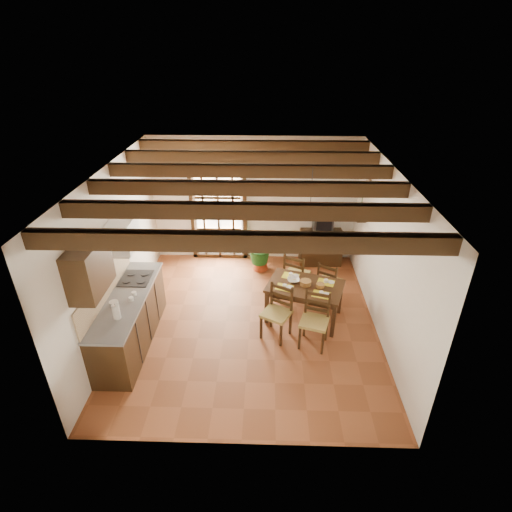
{
  "coord_description": "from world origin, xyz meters",
  "views": [
    {
      "loc": [
        0.29,
        -5.8,
        4.55
      ],
      "look_at": [
        0.1,
        0.4,
        1.15
      ],
      "focal_mm": 28.0,
      "sensor_mm": 36.0,
      "label": 1
    }
  ],
  "objects_px": {
    "chair_near_right": "(314,330)",
    "chair_far_left": "(296,282)",
    "chair_near_left": "(276,322)",
    "crt_tv": "(323,224)",
    "dining_table": "(305,289)",
    "pendant_lamp": "(310,211)",
    "chair_far_right": "(328,289)",
    "sideboard": "(321,247)",
    "kitchen_counter": "(130,319)",
    "potted_plant": "(261,247)"
  },
  "relations": [
    {
      "from": "chair_near_left",
      "to": "crt_tv",
      "type": "distance_m",
      "value": 2.87
    },
    {
      "from": "chair_far_right",
      "to": "pendant_lamp",
      "type": "bearing_deg",
      "value": 70.95
    },
    {
      "from": "sideboard",
      "to": "potted_plant",
      "type": "xyz_separation_m",
      "value": [
        -1.35,
        -0.34,
        0.17
      ]
    },
    {
      "from": "chair_far_right",
      "to": "pendant_lamp",
      "type": "relative_size",
      "value": 1.05
    },
    {
      "from": "kitchen_counter",
      "to": "potted_plant",
      "type": "xyz_separation_m",
      "value": [
        2.11,
        2.49,
        0.1
      ]
    },
    {
      "from": "chair_far_right",
      "to": "crt_tv",
      "type": "height_order",
      "value": "crt_tv"
    },
    {
      "from": "chair_near_left",
      "to": "crt_tv",
      "type": "relative_size",
      "value": 2.27
    },
    {
      "from": "chair_near_right",
      "to": "pendant_lamp",
      "type": "xyz_separation_m",
      "value": [
        -0.11,
        0.83,
        1.78
      ]
    },
    {
      "from": "crt_tv",
      "to": "potted_plant",
      "type": "bearing_deg",
      "value": -167.64
    },
    {
      "from": "sideboard",
      "to": "dining_table",
      "type": "bearing_deg",
      "value": -106.88
    },
    {
      "from": "chair_near_right",
      "to": "crt_tv",
      "type": "bearing_deg",
      "value": 98.37
    },
    {
      "from": "chair_far_right",
      "to": "crt_tv",
      "type": "relative_size",
      "value": 2.1
    },
    {
      "from": "crt_tv",
      "to": "chair_near_left",
      "type": "bearing_deg",
      "value": -113.24
    },
    {
      "from": "chair_near_left",
      "to": "sideboard",
      "type": "height_order",
      "value": "chair_near_left"
    },
    {
      "from": "chair_near_right",
      "to": "pendant_lamp",
      "type": "bearing_deg",
      "value": 114.12
    },
    {
      "from": "dining_table",
      "to": "crt_tv",
      "type": "relative_size",
      "value": 3.54
    },
    {
      "from": "chair_near_right",
      "to": "potted_plant",
      "type": "height_order",
      "value": "potted_plant"
    },
    {
      "from": "dining_table",
      "to": "chair_far_left",
      "type": "xyz_separation_m",
      "value": [
        -0.11,
        0.73,
        -0.32
      ]
    },
    {
      "from": "chair_near_left",
      "to": "chair_near_right",
      "type": "height_order",
      "value": "chair_near_right"
    },
    {
      "from": "dining_table",
      "to": "chair_far_left",
      "type": "relative_size",
      "value": 1.56
    },
    {
      "from": "chair_near_right",
      "to": "sideboard",
      "type": "bearing_deg",
      "value": 98.39
    },
    {
      "from": "kitchen_counter",
      "to": "chair_near_right",
      "type": "height_order",
      "value": "kitchen_counter"
    },
    {
      "from": "dining_table",
      "to": "chair_far_left",
      "type": "bearing_deg",
      "value": 116.25
    },
    {
      "from": "dining_table",
      "to": "chair_far_right",
      "type": "xyz_separation_m",
      "value": [
        0.51,
        0.53,
        -0.34
      ]
    },
    {
      "from": "kitchen_counter",
      "to": "chair_far_right",
      "type": "relative_size",
      "value": 2.54
    },
    {
      "from": "sideboard",
      "to": "crt_tv",
      "type": "xyz_separation_m",
      "value": [
        0.0,
        -0.01,
        0.59
      ]
    },
    {
      "from": "chair_near_left",
      "to": "sideboard",
      "type": "distance_m",
      "value": 2.79
    },
    {
      "from": "chair_near_right",
      "to": "crt_tv",
      "type": "relative_size",
      "value": 2.27
    },
    {
      "from": "kitchen_counter",
      "to": "sideboard",
      "type": "distance_m",
      "value": 4.47
    },
    {
      "from": "crt_tv",
      "to": "pendant_lamp",
      "type": "bearing_deg",
      "value": -106.44
    },
    {
      "from": "chair_far_left",
      "to": "sideboard",
      "type": "distance_m",
      "value": 1.47
    },
    {
      "from": "chair_near_left",
      "to": "crt_tv",
      "type": "xyz_separation_m",
      "value": [
        1.04,
        2.59,
        0.68
      ]
    },
    {
      "from": "sideboard",
      "to": "potted_plant",
      "type": "relative_size",
      "value": 0.44
    },
    {
      "from": "chair_near_right",
      "to": "chair_far_left",
      "type": "distance_m",
      "value": 1.48
    },
    {
      "from": "kitchen_counter",
      "to": "crt_tv",
      "type": "height_order",
      "value": "kitchen_counter"
    },
    {
      "from": "chair_far_right",
      "to": "sideboard",
      "type": "bearing_deg",
      "value": -59.83
    },
    {
      "from": "kitchen_counter",
      "to": "chair_near_right",
      "type": "relative_size",
      "value": 2.35
    },
    {
      "from": "kitchen_counter",
      "to": "potted_plant",
      "type": "distance_m",
      "value": 3.27
    },
    {
      "from": "chair_near_left",
      "to": "pendant_lamp",
      "type": "distance_m",
      "value": 1.96
    },
    {
      "from": "pendant_lamp",
      "to": "chair_far_right",
      "type": "bearing_deg",
      "value": 40.31
    },
    {
      "from": "pendant_lamp",
      "to": "sideboard",
      "type": "bearing_deg",
      "value": 75.03
    },
    {
      "from": "kitchen_counter",
      "to": "dining_table",
      "type": "bearing_deg",
      "value": 14.59
    },
    {
      "from": "chair_near_left",
      "to": "sideboard",
      "type": "xyz_separation_m",
      "value": [
        1.04,
        2.59,
        0.1
      ]
    },
    {
      "from": "crt_tv",
      "to": "pendant_lamp",
      "type": "distance_m",
      "value": 2.3
    },
    {
      "from": "chair_near_left",
      "to": "chair_far_right",
      "type": "distance_m",
      "value": 1.48
    },
    {
      "from": "dining_table",
      "to": "potted_plant",
      "type": "distance_m",
      "value": 1.91
    },
    {
      "from": "chair_far_right",
      "to": "pendant_lamp",
      "type": "xyz_separation_m",
      "value": [
        -0.51,
        -0.43,
        1.8
      ]
    },
    {
      "from": "potted_plant",
      "to": "dining_table",
      "type": "bearing_deg",
      "value": -64.44
    },
    {
      "from": "chair_near_right",
      "to": "chair_far_left",
      "type": "xyz_separation_m",
      "value": [
        -0.21,
        1.46,
        0.0
      ]
    },
    {
      "from": "chair_far_left",
      "to": "chair_near_left",
      "type": "bearing_deg",
      "value": 98.33
    }
  ]
}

